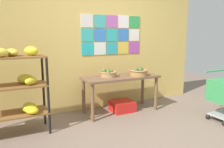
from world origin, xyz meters
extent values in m
plane|color=#7A6758|center=(0.00, 0.00, 0.00)|extent=(9.51, 9.51, 0.00)
cube|color=#D7B45C|center=(0.00, 1.78, 1.33)|extent=(4.43, 0.06, 2.66)
cube|color=silver|center=(-0.28, 1.75, 1.69)|extent=(0.24, 0.01, 0.24)
cube|color=teal|center=(-0.02, 1.75, 1.69)|extent=(0.24, 0.01, 0.24)
cube|color=#B058AD|center=(0.24, 1.75, 1.69)|extent=(0.24, 0.01, 0.24)
cube|color=white|center=(0.49, 1.75, 1.69)|extent=(0.24, 0.01, 0.24)
cube|color=green|center=(0.75, 1.75, 1.69)|extent=(0.24, 0.01, 0.24)
cube|color=teal|center=(-0.28, 1.75, 1.43)|extent=(0.24, 0.01, 0.24)
cube|color=#3377CE|center=(-0.02, 1.75, 1.43)|extent=(0.24, 0.01, 0.24)
cube|color=teal|center=(0.24, 1.75, 1.43)|extent=(0.24, 0.01, 0.24)
cube|color=#3273C8|center=(0.49, 1.75, 1.43)|extent=(0.24, 0.01, 0.24)
cube|color=white|center=(0.75, 1.75, 1.43)|extent=(0.24, 0.01, 0.24)
cube|color=#23ACBC|center=(-0.28, 1.75, 1.18)|extent=(0.24, 0.01, 0.24)
cube|color=silver|center=(-0.02, 1.75, 1.18)|extent=(0.24, 0.01, 0.24)
cube|color=teal|center=(0.24, 1.75, 1.18)|extent=(0.24, 0.01, 0.24)
cube|color=gold|center=(0.49, 1.75, 1.18)|extent=(0.24, 0.01, 0.24)
cube|color=#A648A8|center=(0.75, 1.75, 1.18)|extent=(0.24, 0.01, 0.24)
cylinder|color=black|center=(-1.18, 0.96, 0.57)|extent=(0.04, 0.04, 1.14)
cylinder|color=black|center=(-1.18, 1.36, 0.57)|extent=(0.04, 0.04, 1.14)
cube|color=brown|center=(-1.68, 1.16, 0.31)|extent=(1.04, 0.43, 0.03)
ellipsoid|color=gold|center=(-1.42, 1.16, 0.39)|extent=(0.26, 0.29, 0.13)
ellipsoid|color=yellow|center=(-1.41, 1.03, 0.38)|extent=(0.25, 0.27, 0.11)
ellipsoid|color=yellow|center=(-1.44, 1.12, 0.39)|extent=(0.28, 0.28, 0.14)
cube|color=brown|center=(-1.68, 1.16, 0.72)|extent=(1.04, 0.43, 0.02)
ellipsoid|color=yellow|center=(-1.39, 1.10, 0.79)|extent=(0.25, 0.26, 0.12)
ellipsoid|color=yellow|center=(-1.44, 1.25, 0.79)|extent=(0.28, 0.22, 0.11)
ellipsoid|color=yellow|center=(-1.45, 1.23, 0.80)|extent=(0.30, 0.29, 0.14)
cube|color=brown|center=(-1.68, 1.16, 1.13)|extent=(1.04, 0.43, 0.02)
ellipsoid|color=yellow|center=(-1.35, 1.16, 1.21)|extent=(0.25, 0.25, 0.13)
ellipsoid|color=yellow|center=(-1.61, 1.19, 1.20)|extent=(0.23, 0.31, 0.11)
cube|color=brown|center=(0.20, 1.33, 0.66)|extent=(1.42, 0.57, 0.04)
cylinder|color=brown|center=(-0.45, 1.10, 0.32)|extent=(0.06, 0.06, 0.64)
cylinder|color=brown|center=(0.85, 1.10, 0.32)|extent=(0.06, 0.06, 0.64)
cylinder|color=brown|center=(-0.45, 1.55, 0.32)|extent=(0.06, 0.06, 0.64)
cylinder|color=brown|center=(0.85, 1.55, 0.32)|extent=(0.06, 0.06, 0.64)
cylinder|color=#A1783F|center=(0.52, 1.22, 0.74)|extent=(0.32, 0.32, 0.10)
torus|color=#A77142|center=(0.52, 1.22, 0.79)|extent=(0.35, 0.35, 0.03)
sphere|color=#415B2E|center=(0.44, 1.18, 0.80)|extent=(0.09, 0.09, 0.09)
sphere|color=#3A6729|center=(0.61, 1.26, 0.80)|extent=(0.08, 0.08, 0.08)
sphere|color=#535D2A|center=(0.50, 1.26, 0.80)|extent=(0.09, 0.09, 0.09)
sphere|color=#3C6B38|center=(0.53, 1.20, 0.80)|extent=(0.08, 0.08, 0.08)
sphere|color=#4D5F2F|center=(0.54, 1.19, 0.80)|extent=(0.10, 0.10, 0.10)
cylinder|color=#A57E4D|center=(-0.02, 1.37, 0.73)|extent=(0.28, 0.28, 0.09)
torus|color=#A6774E|center=(-0.02, 1.37, 0.77)|extent=(0.30, 0.30, 0.02)
sphere|color=#4D702F|center=(-0.08, 1.43, 0.79)|extent=(0.09, 0.09, 0.09)
sphere|color=#4F7124|center=(-0.06, 1.30, 0.78)|extent=(0.08, 0.08, 0.08)
sphere|color=#3F6522|center=(0.04, 1.38, 0.78)|extent=(0.07, 0.07, 0.07)
sphere|color=#456223|center=(-0.03, 1.36, 0.78)|extent=(0.08, 0.08, 0.08)
cube|color=red|center=(0.25, 1.34, 0.10)|extent=(0.42, 0.36, 0.19)
sphere|color=black|center=(1.37, -0.01, 0.04)|extent=(0.08, 0.08, 0.08)
sphere|color=black|center=(1.37, 0.31, 0.04)|extent=(0.08, 0.08, 0.08)
sphere|color=black|center=(1.78, 0.31, 0.04)|extent=(0.08, 0.08, 0.08)
cube|color=#A5A8AD|center=(1.57, 0.15, 0.10)|extent=(0.43, 0.34, 0.03)
cylinder|color=#34914E|center=(1.57, 0.39, 0.82)|extent=(0.48, 0.03, 0.03)
camera|label=1|loc=(-1.73, -2.18, 1.44)|focal=35.36mm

